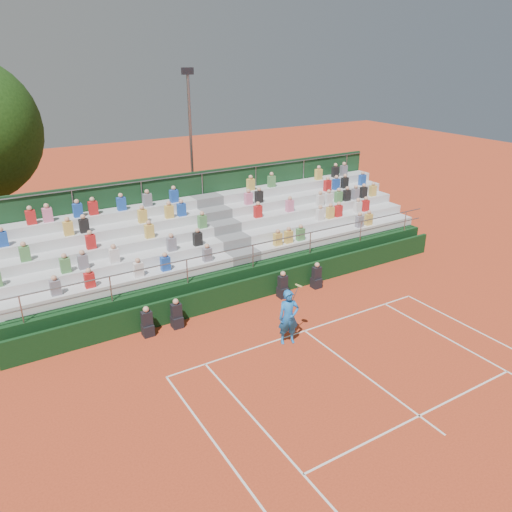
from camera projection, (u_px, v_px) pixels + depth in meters
ground at (305, 331)px, 18.59m from camera, size 90.00×90.00×0.00m
courtside_wall at (260, 287)px, 20.93m from camera, size 20.00×0.15×1.00m
line_officials at (236, 299)px, 19.92m from camera, size 8.14×0.40×1.19m
grandstand at (223, 250)px, 23.28m from camera, size 20.00×5.20×4.40m
tennis_player at (289, 317)px, 17.49m from camera, size 0.96×0.69×2.22m
floodlight_mast at (191, 142)px, 26.94m from camera, size 0.60×0.25×8.91m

